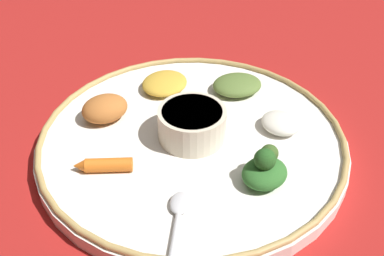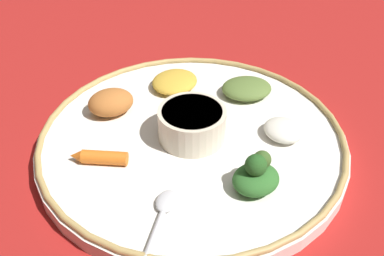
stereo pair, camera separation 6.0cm
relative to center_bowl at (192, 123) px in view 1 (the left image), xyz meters
name	(u,v)px [view 1 (the left image)]	position (x,y,z in m)	size (l,w,h in m)	color
ground_plane	(192,148)	(0.00, 0.00, -0.04)	(2.40, 2.40, 0.00)	maroon
platter	(192,143)	(0.00, 0.00, -0.03)	(0.41, 0.41, 0.02)	white
platter_rim	(192,135)	(0.00, 0.00, -0.02)	(0.40, 0.40, 0.01)	tan
center_bowl	(192,123)	(0.00, 0.00, 0.00)	(0.09, 0.09, 0.04)	beige
spoon	(176,231)	(0.04, 0.16, -0.02)	(0.06, 0.16, 0.01)	silver
greens_pile	(265,168)	(-0.07, 0.09, 0.00)	(0.07, 0.07, 0.05)	#2D6628
carrot_near_spoon	(104,165)	(0.11, 0.05, -0.01)	(0.07, 0.02, 0.02)	orange
mound_collards	(237,85)	(-0.08, -0.10, -0.01)	(0.07, 0.06, 0.02)	#567033
mound_lentil_yellow	(165,83)	(0.03, -0.12, -0.01)	(0.07, 0.06, 0.02)	gold
mound_chickpea	(105,108)	(0.11, -0.06, -0.01)	(0.06, 0.05, 0.03)	#B2662D
mound_rice_white	(281,124)	(-0.12, 0.00, -0.01)	(0.05, 0.05, 0.02)	silver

